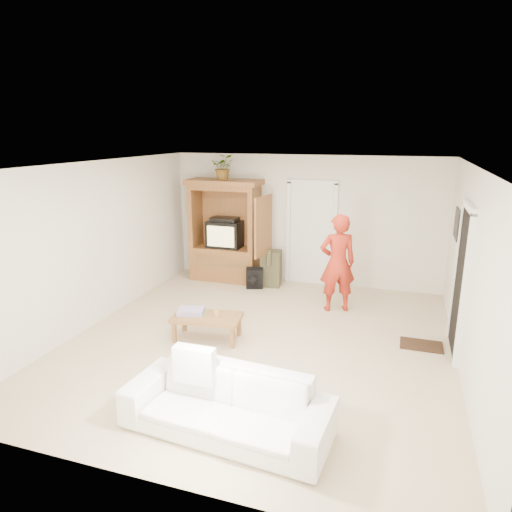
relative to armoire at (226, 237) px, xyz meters
The scene contains 19 objects.
floor 3.22m from the armoire, 59.36° to the right, with size 6.00×6.00×0.00m, color tan.
ceiling 3.53m from the armoire, 59.36° to the right, with size 6.00×6.00×0.00m, color white.
wall_back 1.66m from the armoire, 12.11° to the left, with size 5.50×5.50×0.00m, color silver.
wall_front 5.89m from the armoire, 74.44° to the right, with size 5.50×5.50×0.00m, color silver.
wall_left 2.94m from the armoire, 113.79° to the right, with size 6.00×6.00×0.00m, color silver.
wall_right 5.09m from the armoire, 31.60° to the right, with size 6.00×6.00×0.00m, color silver.
armoire is the anchor object (origin of this frame).
door_back 1.76m from the armoire, 10.13° to the left, with size 0.85×0.05×2.04m, color white.
doorway_right 4.77m from the armoire, 25.61° to the right, with size 0.05×0.90×2.04m, color black.
framed_picture 4.43m from the armoire, 10.03° to the right, with size 0.03×0.60×0.48m, color black.
doormat 4.48m from the armoire, 28.01° to the right, with size 0.60×0.40×0.02m, color #382316.
plant 1.44m from the armoire, 126.74° to the right, with size 0.45×0.39×0.50m, color #4C7238.
man 2.67m from the armoire, 22.86° to the right, with size 0.62×0.41×1.71m, color #A52516.
sofa 5.18m from the armoire, 68.41° to the right, with size 2.16×0.85×0.63m, color white.
coffee_table 3.00m from the armoire, 74.18° to the right, with size 1.07×0.67×0.38m.
towel 2.92m from the armoire, 79.13° to the right, with size 0.38×0.28×0.08m, color #F3517B.
candle 2.97m from the armoire, 71.34° to the right, with size 0.08×0.08×0.10m, color tan.
backpack_black 1.11m from the armoire, 28.15° to the right, with size 0.33×0.20×0.41m, color black, non-canonical shape.
backpack_olive 1.17m from the armoire, ahead, with size 0.39×0.29×0.74m, color #47442B, non-canonical shape.
Camera 1 is at (1.88, -5.95, 3.03)m, focal length 32.00 mm.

